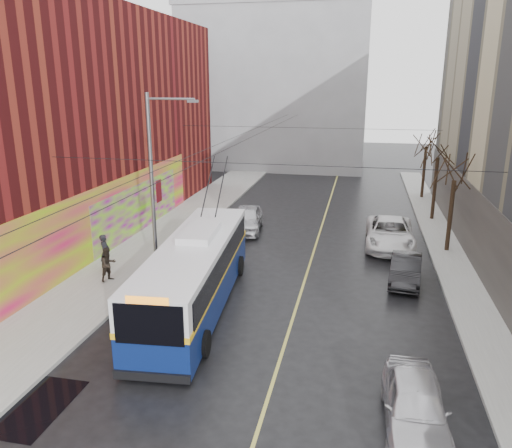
{
  "coord_description": "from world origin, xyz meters",
  "views": [
    {
      "loc": [
        3.95,
        -12.91,
        9.5
      ],
      "look_at": [
        -1.03,
        10.33,
        2.68
      ],
      "focal_mm": 35.0,
      "sensor_mm": 36.0,
      "label": 1
    }
  ],
  "objects_px": {
    "parked_car_c": "(390,233)",
    "parked_car_a": "(415,405)",
    "tree_near": "(456,167)",
    "parked_car_b": "(406,269)",
    "pedestrian_a": "(105,253)",
    "trolleybus": "(195,273)",
    "streetlight_pole": "(155,178)",
    "pedestrian_b": "(108,264)",
    "following_car": "(247,219)",
    "tree_mid": "(439,146)",
    "tree_far": "(427,137)"
  },
  "relations": [
    {
      "from": "parked_car_c",
      "to": "parked_car_a",
      "type": "bearing_deg",
      "value": -89.67
    },
    {
      "from": "tree_near",
      "to": "parked_car_c",
      "type": "height_order",
      "value": "tree_near"
    },
    {
      "from": "parked_car_b",
      "to": "pedestrian_a",
      "type": "bearing_deg",
      "value": -166.45
    },
    {
      "from": "trolleybus",
      "to": "pedestrian_a",
      "type": "height_order",
      "value": "trolleybus"
    },
    {
      "from": "streetlight_pole",
      "to": "pedestrian_b",
      "type": "relative_size",
      "value": 5.37
    },
    {
      "from": "parked_car_a",
      "to": "pedestrian_a",
      "type": "relative_size",
      "value": 2.27
    },
    {
      "from": "streetlight_pole",
      "to": "pedestrian_a",
      "type": "xyz_separation_m",
      "value": [
        -2.46,
        -1.06,
        -3.74
      ]
    },
    {
      "from": "pedestrian_a",
      "to": "parked_car_a",
      "type": "bearing_deg",
      "value": -132.94
    },
    {
      "from": "parked_car_b",
      "to": "pedestrian_b",
      "type": "distance_m",
      "value": 14.46
    },
    {
      "from": "trolleybus",
      "to": "parked_car_b",
      "type": "bearing_deg",
      "value": 22.95
    },
    {
      "from": "pedestrian_a",
      "to": "pedestrian_b",
      "type": "xyz_separation_m",
      "value": [
        0.83,
        -1.24,
        -0.12
      ]
    },
    {
      "from": "streetlight_pole",
      "to": "tree_near",
      "type": "xyz_separation_m",
      "value": [
        15.14,
        6.0,
        0.13
      ]
    },
    {
      "from": "trolleybus",
      "to": "following_car",
      "type": "relative_size",
      "value": 2.57
    },
    {
      "from": "streetlight_pole",
      "to": "trolleybus",
      "type": "xyz_separation_m",
      "value": [
        3.35,
        -3.92,
        -3.25
      ]
    },
    {
      "from": "tree_mid",
      "to": "trolleybus",
      "type": "xyz_separation_m",
      "value": [
        -11.79,
        -16.92,
        -3.65
      ]
    },
    {
      "from": "tree_far",
      "to": "following_car",
      "type": "height_order",
      "value": "tree_far"
    },
    {
      "from": "parked_car_b",
      "to": "parked_car_c",
      "type": "height_order",
      "value": "parked_car_c"
    },
    {
      "from": "trolleybus",
      "to": "parked_car_c",
      "type": "relative_size",
      "value": 2.06
    },
    {
      "from": "parked_car_c",
      "to": "pedestrian_b",
      "type": "relative_size",
      "value": 3.56
    },
    {
      "from": "parked_car_b",
      "to": "pedestrian_b",
      "type": "xyz_separation_m",
      "value": [
        -14.1,
        -3.18,
        0.32
      ]
    },
    {
      "from": "streetlight_pole",
      "to": "pedestrian_a",
      "type": "distance_m",
      "value": 4.6
    },
    {
      "from": "trolleybus",
      "to": "parked_car_a",
      "type": "relative_size",
      "value": 2.83
    },
    {
      "from": "following_car",
      "to": "pedestrian_a",
      "type": "xyz_separation_m",
      "value": [
        -5.34,
        -8.85,
        0.29
      ]
    },
    {
      "from": "following_car",
      "to": "parked_car_b",
      "type": "bearing_deg",
      "value": -42.27
    },
    {
      "from": "trolleybus",
      "to": "pedestrian_b",
      "type": "xyz_separation_m",
      "value": [
        -4.98,
        1.62,
        -0.61
      ]
    },
    {
      "from": "tree_far",
      "to": "pedestrian_b",
      "type": "distance_m",
      "value": 28.21
    },
    {
      "from": "parked_car_a",
      "to": "parked_car_b",
      "type": "bearing_deg",
      "value": 86.31
    },
    {
      "from": "tree_mid",
      "to": "tree_far",
      "type": "height_order",
      "value": "tree_mid"
    },
    {
      "from": "streetlight_pole",
      "to": "parked_car_a",
      "type": "distance_m",
      "value": 16.22
    },
    {
      "from": "streetlight_pole",
      "to": "parked_car_a",
      "type": "relative_size",
      "value": 2.08
    },
    {
      "from": "parked_car_b",
      "to": "pedestrian_b",
      "type": "relative_size",
      "value": 2.42
    },
    {
      "from": "tree_far",
      "to": "trolleybus",
      "type": "xyz_separation_m",
      "value": [
        -11.79,
        -23.92,
        -3.54
      ]
    },
    {
      "from": "pedestrian_b",
      "to": "trolleybus",
      "type": "bearing_deg",
      "value": -79.88
    },
    {
      "from": "tree_near",
      "to": "parked_car_c",
      "type": "xyz_separation_m",
      "value": [
        -3.2,
        0.39,
        -4.15
      ]
    },
    {
      "from": "trolleybus",
      "to": "following_car",
      "type": "height_order",
      "value": "trolleybus"
    },
    {
      "from": "tree_near",
      "to": "pedestrian_b",
      "type": "height_order",
      "value": "tree_near"
    },
    {
      "from": "parked_car_a",
      "to": "pedestrian_b",
      "type": "bearing_deg",
      "value": 148.91
    },
    {
      "from": "parked_car_a",
      "to": "tree_near",
      "type": "bearing_deg",
      "value": 77.87
    },
    {
      "from": "tree_mid",
      "to": "pedestrian_a",
      "type": "xyz_separation_m",
      "value": [
        -17.6,
        -14.06,
        -4.15
      ]
    },
    {
      "from": "tree_mid",
      "to": "parked_car_c",
      "type": "bearing_deg",
      "value": -115.84
    },
    {
      "from": "tree_far",
      "to": "parked_car_a",
      "type": "bearing_deg",
      "value": -96.05
    },
    {
      "from": "following_car",
      "to": "pedestrian_b",
      "type": "bearing_deg",
      "value": -120.57
    },
    {
      "from": "parked_car_a",
      "to": "parked_car_c",
      "type": "distance_m",
      "value": 16.57
    },
    {
      "from": "parked_car_c",
      "to": "pedestrian_b",
      "type": "height_order",
      "value": "pedestrian_b"
    },
    {
      "from": "parked_car_b",
      "to": "tree_mid",
      "type": "bearing_deg",
      "value": 83.73
    },
    {
      "from": "trolleybus",
      "to": "parked_car_a",
      "type": "bearing_deg",
      "value": -40.89
    },
    {
      "from": "tree_near",
      "to": "pedestrian_a",
      "type": "relative_size",
      "value": 3.36
    },
    {
      "from": "streetlight_pole",
      "to": "tree_far",
      "type": "relative_size",
      "value": 1.37
    },
    {
      "from": "parked_car_b",
      "to": "parked_car_c",
      "type": "relative_size",
      "value": 0.68
    },
    {
      "from": "tree_near",
      "to": "trolleybus",
      "type": "distance_m",
      "value": 15.77
    }
  ]
}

